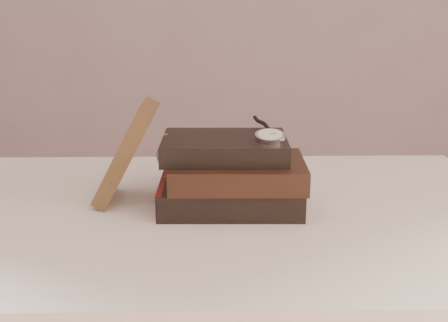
{
  "coord_description": "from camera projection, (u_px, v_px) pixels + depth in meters",
  "views": [
    {
      "loc": [
        0.02,
        -0.5,
        1.08
      ],
      "look_at": [
        0.04,
        0.37,
        0.82
      ],
      "focal_mm": 46.37,
      "sensor_mm": 36.0,
      "label": 1
    }
  ],
  "objects": [
    {
      "name": "table",
      "position": [
        202.0,
        263.0,
        0.94
      ],
      "size": [
        1.0,
        0.6,
        0.75
      ],
      "color": "white",
      "rests_on": "ground"
    },
    {
      "name": "book_stack",
      "position": [
        231.0,
        175.0,
        0.91
      ],
      "size": [
        0.23,
        0.16,
        0.11
      ],
      "color": "black",
      "rests_on": "table"
    },
    {
      "name": "journal",
      "position": [
        126.0,
        152.0,
        0.93
      ],
      "size": [
        0.1,
        0.11,
        0.16
      ],
      "primitive_type": "cube",
      "rotation": [
        0.0,
        0.49,
        -0.01
      ],
      "color": "#3D2917",
      "rests_on": "table"
    },
    {
      "name": "pocket_watch",
      "position": [
        269.0,
        135.0,
        0.89
      ],
      "size": [
        0.05,
        0.15,
        0.02
      ],
      "color": "silver",
      "rests_on": "book_stack"
    },
    {
      "name": "eyeglasses",
      "position": [
        184.0,
        155.0,
        0.98
      ],
      "size": [
        0.09,
        0.11,
        0.04
      ],
      "color": "silver",
      "rests_on": "book_stack"
    }
  ]
}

